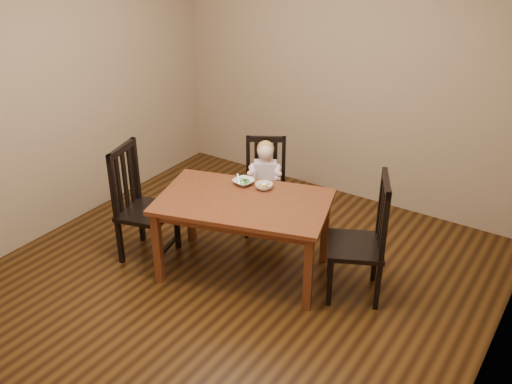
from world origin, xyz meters
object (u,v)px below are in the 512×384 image
Objects in this scene: chair_child at (265,187)px; chair_right at (363,240)px; toddler at (265,178)px; chair_left at (141,205)px; dining_table at (244,208)px; bowl_peas at (244,182)px; bowl_veg at (264,186)px.

chair_child is 0.87× the size of chair_right.
chair_child is at bearing 42.66° from chair_right.
chair_left is at bearing 24.13° from toddler.
chair_right is at bearing 90.71° from chair_left.
chair_left is (-0.66, -1.01, 0.06)m from chair_child.
bowl_peas is at bearing 124.14° from dining_table.
bowl_veg is (0.94, 0.54, 0.22)m from chair_left.
bowl_peas is at bearing 67.79° from toddler.
dining_table is 1.00m from chair_right.
dining_table is at bearing 77.65° from toddler.
chair_right is at bearing -0.19° from bowl_veg.
toddler is (-1.19, 0.43, 0.06)m from chair_right.
chair_left is 1.11m from bowl_veg.
chair_child is (-0.25, 0.73, -0.18)m from dining_table.
toddler is (-0.23, 0.69, -0.06)m from dining_table.
chair_right is at bearing 129.29° from toddler.
dining_table is 0.80m from chair_child.
chair_left is (-0.91, -0.27, -0.12)m from dining_table.
bowl_peas is (0.09, -0.49, 0.28)m from chair_child.
dining_table is 0.29m from bowl_veg.
chair_child is at bearing 109.08° from dining_table.
toddler reaches higher than dining_table.
chair_left is 6.89× the size of bowl_veg.
chair_right reaches higher than bowl_veg.
bowl_peas is 1.13× the size of bowl_veg.
toddler is at bearing 108.35° from dining_table.
bowl_veg is (0.26, -0.43, 0.16)m from toddler.
chair_left is 6.12× the size of bowl_peas.
bowl_peas is at bearing 65.00° from chair_right.
dining_table is at bearing 79.07° from chair_right.
bowl_veg is at bearing 63.76° from chair_right.
chair_right reaches higher than bowl_peas.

